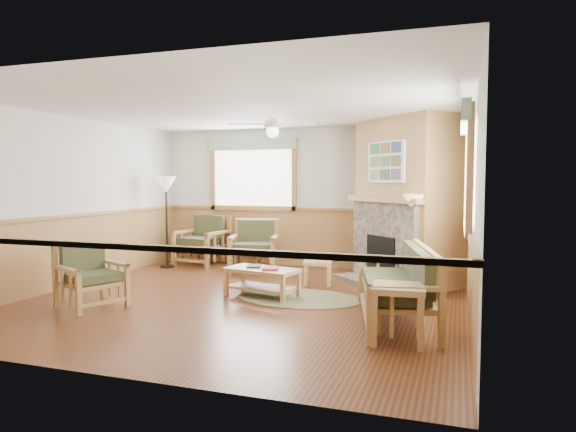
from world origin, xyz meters
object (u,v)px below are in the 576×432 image
(end_table_chairs, at_px, (249,254))
(floor_lamp_right, at_px, (413,244))
(coffee_table, at_px, (262,282))
(footstool, at_px, (318,272))
(floor_lamp_left, at_px, (167,222))
(sofa, at_px, (395,285))
(armchair_back_left, at_px, (202,240))
(end_table_sofa, at_px, (398,314))
(armchair_back_right, at_px, (254,246))
(armchair_left, at_px, (91,276))

(end_table_chairs, relative_size, floor_lamp_right, 0.34)
(coffee_table, height_order, footstool, coffee_table)
(footstool, height_order, floor_lamp_left, floor_lamp_left)
(sofa, xyz_separation_m, armchair_back_left, (-4.18, 3.01, 0.04))
(end_table_sofa, height_order, floor_lamp_right, floor_lamp_right)
(armchair_back_left, relative_size, end_table_chairs, 1.95)
(armchair_back_left, relative_size, armchair_back_right, 1.03)
(armchair_back_left, xyz_separation_m, end_table_sofa, (4.31, -3.83, -0.19))
(armchair_back_right, bearing_deg, footstool, -42.90)
(armchair_left, bearing_deg, floor_lamp_right, -36.83)
(coffee_table, xyz_separation_m, end_table_sofa, (2.12, -1.53, 0.09))
(armchair_left, xyz_separation_m, floor_lamp_left, (-0.72, 3.03, 0.48))
(armchair_left, height_order, floor_lamp_right, floor_lamp_right)
(footstool, distance_m, floor_lamp_left, 3.34)
(sofa, height_order, armchair_left, sofa)
(coffee_table, relative_size, footstool, 2.33)
(armchair_left, bearing_deg, floor_lamp_left, 37.51)
(armchair_back_right, distance_m, end_table_sofa, 4.60)
(armchair_left, distance_m, end_table_chairs, 3.66)
(armchair_back_left, distance_m, floor_lamp_right, 4.47)
(footstool, bearing_deg, end_table_chairs, 145.45)
(floor_lamp_right, bearing_deg, floor_lamp_left, 170.20)
(armchair_back_right, bearing_deg, floor_lamp_left, 171.24)
(armchair_left, bearing_deg, sofa, -57.73)
(sofa, bearing_deg, armchair_back_right, -145.14)
(end_table_chairs, bearing_deg, armchair_left, -102.06)
(end_table_chairs, distance_m, footstool, 2.08)
(armchair_back_left, distance_m, end_table_chairs, 1.04)
(armchair_back_left, xyz_separation_m, floor_lamp_right, (4.25, -1.35, 0.26))
(sofa, height_order, armchair_back_left, armchair_back_left)
(floor_lamp_left, relative_size, floor_lamp_right, 1.19)
(end_table_sofa, height_order, floor_lamp_left, floor_lamp_left)
(sofa, distance_m, armchair_back_left, 5.16)
(armchair_back_left, height_order, coffee_table, armchair_back_left)
(armchair_back_right, distance_m, armchair_left, 3.36)
(end_table_sofa, relative_size, floor_lamp_right, 0.41)
(coffee_table, distance_m, floor_lamp_right, 2.32)
(end_table_chairs, bearing_deg, armchair_back_right, -54.43)
(armchair_back_left, bearing_deg, floor_lamp_left, -123.90)
(end_table_sofa, relative_size, floor_lamp_left, 0.34)
(armchair_back_right, relative_size, coffee_table, 0.91)
(armchair_back_left, xyz_separation_m, footstool, (2.73, -1.18, -0.29))
(armchair_left, xyz_separation_m, end_table_sofa, (4.06, -0.26, -0.11))
(armchair_back_left, height_order, end_table_chairs, armchair_back_left)
(end_table_chairs, bearing_deg, armchair_back_left, 180.00)
(armchair_back_right, bearing_deg, armchair_left, -121.84)
(floor_lamp_left, distance_m, floor_lamp_right, 4.79)
(armchair_back_right, bearing_deg, sofa, -56.09)
(coffee_table, distance_m, end_table_chairs, 2.59)
(floor_lamp_left, bearing_deg, end_table_sofa, -34.56)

